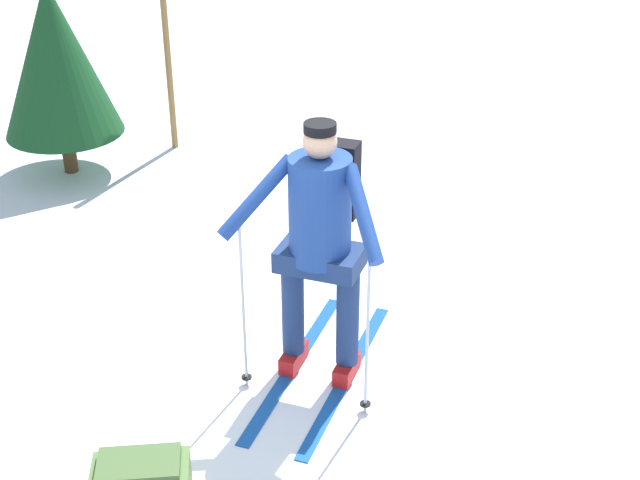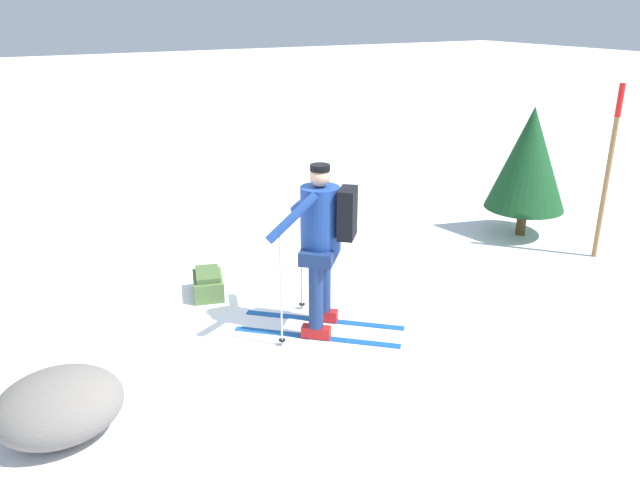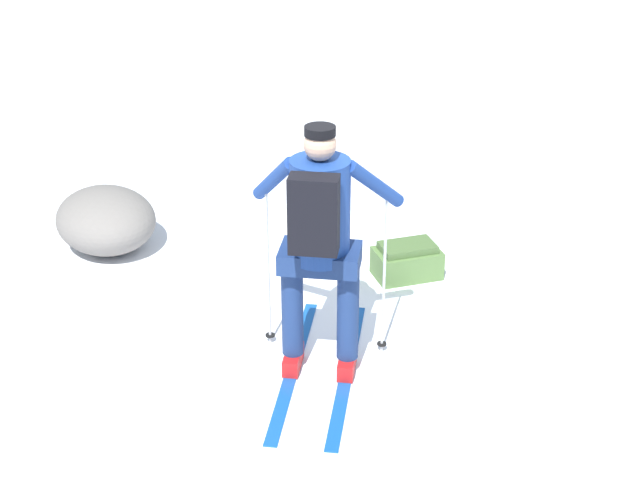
# 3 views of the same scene
# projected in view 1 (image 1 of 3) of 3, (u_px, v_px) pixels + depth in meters

# --- Properties ---
(ground_plane) EXTENTS (80.00, 80.00, 0.00)m
(ground_plane) POSITION_uv_depth(u_px,v_px,m) (259.00, 439.00, 5.45)
(ground_plane) COLOR white
(skier) EXTENTS (1.63, 1.51, 1.80)m
(skier) POSITION_uv_depth(u_px,v_px,m) (321.00, 233.00, 5.57)
(skier) COLOR #144C9E
(skier) RESTS_ON ground_plane
(trail_marker) EXTENTS (0.08, 0.08, 2.33)m
(trail_marker) POSITION_uv_depth(u_px,v_px,m) (165.00, 22.00, 8.92)
(trail_marker) COLOR olive
(trail_marker) RESTS_ON ground_plane
(pine_tree) EXTENTS (1.14, 1.14, 1.91)m
(pine_tree) POSITION_uv_depth(u_px,v_px,m) (56.00, 59.00, 8.45)
(pine_tree) COLOR #4C331E
(pine_tree) RESTS_ON ground_plane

